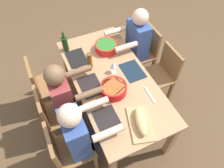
% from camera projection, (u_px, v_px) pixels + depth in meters
% --- Properties ---
extents(ground_plane, '(8.00, 8.00, 0.00)m').
position_uv_depth(ground_plane, '(112.00, 111.00, 3.01)').
color(ground_plane, brown).
extents(dining_table, '(1.76, 0.86, 0.74)m').
position_uv_depth(dining_table, '(112.00, 83.00, 2.50)').
color(dining_table, '#A87F56').
rests_on(dining_table, ground_plane).
extents(chair_near_center, '(0.40, 0.40, 0.85)m').
position_uv_depth(chair_near_center, '(54.00, 113.00, 2.44)').
color(chair_near_center, olive).
rests_on(chair_near_center, ground_plane).
extents(diner_near_center, '(0.41, 0.53, 1.20)m').
position_uv_depth(diner_near_center, '(66.00, 97.00, 2.32)').
color(diner_near_center, '#2D2D38').
rests_on(diner_near_center, ground_plane).
extents(chair_far_center, '(0.40, 0.40, 0.85)m').
position_uv_depth(chair_far_center, '(162.00, 73.00, 2.83)').
color(chair_far_center, olive).
rests_on(chair_far_center, ground_plane).
extents(chair_near_left, '(0.40, 0.40, 0.85)m').
position_uv_depth(chair_near_left, '(44.00, 83.00, 2.71)').
color(chair_near_left, olive).
rests_on(chair_near_left, ground_plane).
extents(chair_far_left, '(0.40, 0.40, 0.85)m').
position_uv_depth(chair_far_left, '(144.00, 50.00, 3.10)').
color(chair_far_left, olive).
rests_on(chair_far_left, ground_plane).
extents(diner_far_left, '(0.41, 0.53, 1.20)m').
position_uv_depth(diner_far_left, '(135.00, 43.00, 2.88)').
color(diner_far_left, '#2D2D38').
rests_on(diner_far_left, ground_plane).
extents(chair_near_right, '(0.40, 0.40, 0.85)m').
position_uv_depth(chair_near_right, '(66.00, 149.00, 2.17)').
color(chair_near_right, olive).
rests_on(chair_near_right, ground_plane).
extents(diner_near_right, '(0.41, 0.53, 1.20)m').
position_uv_depth(diner_near_right, '(80.00, 134.00, 2.05)').
color(diner_near_right, '#2D2D38').
rests_on(diner_near_right, ground_plane).
extents(serving_bowl_fruit, '(0.29, 0.29, 0.10)m').
position_uv_depth(serving_bowl_fruit, '(113.00, 88.00, 2.26)').
color(serving_bowl_fruit, red).
rests_on(serving_bowl_fruit, dining_table).
extents(serving_bowl_greens, '(0.29, 0.29, 0.10)m').
position_uv_depth(serving_bowl_greens, '(106.00, 47.00, 2.69)').
color(serving_bowl_greens, red).
rests_on(serving_bowl_greens, dining_table).
extents(cutting_board, '(0.45, 0.32, 0.02)m').
position_uv_depth(cutting_board, '(140.00, 124.00, 2.06)').
color(cutting_board, tan).
rests_on(cutting_board, dining_table).
extents(bread_loaf, '(0.34, 0.19, 0.09)m').
position_uv_depth(bread_loaf, '(141.00, 121.00, 2.01)').
color(bread_loaf, tan).
rests_on(bread_loaf, cutting_board).
extents(wine_bottle, '(0.08, 0.08, 0.29)m').
position_uv_depth(wine_bottle, '(65.00, 44.00, 2.64)').
color(wine_bottle, '#193819').
rests_on(wine_bottle, dining_table).
extents(beer_bottle, '(0.06, 0.06, 0.22)m').
position_uv_depth(beer_bottle, '(90.00, 61.00, 2.45)').
color(beer_bottle, brown).
rests_on(beer_bottle, dining_table).
extents(wine_glass, '(0.08, 0.08, 0.17)m').
position_uv_depth(wine_glass, '(113.00, 65.00, 2.40)').
color(wine_glass, silver).
rests_on(wine_glass, dining_table).
extents(placemat_near_center, '(0.32, 0.23, 0.01)m').
position_uv_depth(placemat_near_center, '(90.00, 86.00, 2.36)').
color(placemat_near_center, black).
rests_on(placemat_near_center, dining_table).
extents(placemat_far_center, '(0.32, 0.23, 0.01)m').
position_uv_depth(placemat_far_center, '(132.00, 71.00, 2.50)').
color(placemat_far_center, '#142333').
rests_on(placemat_far_center, dining_table).
extents(placemat_near_left, '(0.32, 0.23, 0.01)m').
position_uv_depth(placemat_near_left, '(77.00, 58.00, 2.63)').
color(placemat_near_left, black).
rests_on(placemat_near_left, dining_table).
extents(placemat_near_right, '(0.32, 0.23, 0.01)m').
position_uv_depth(placemat_near_right, '(108.00, 120.00, 2.09)').
color(placemat_near_right, black).
rests_on(placemat_near_right, dining_table).
extents(carving_knife, '(0.23, 0.03, 0.01)m').
position_uv_depth(carving_knife, '(150.00, 95.00, 2.28)').
color(carving_knife, silver).
rests_on(carving_knife, dining_table).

